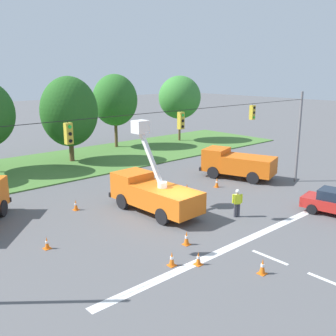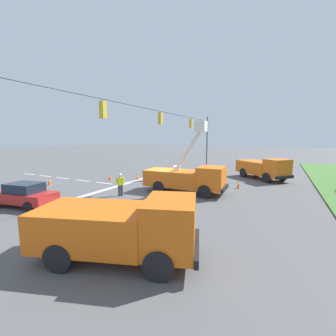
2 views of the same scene
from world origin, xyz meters
name	(u,v)px [view 1 (image 1 of 2)]	position (x,y,z in m)	size (l,w,h in m)	color
ground_plane	(179,221)	(0.00, 0.00, 0.00)	(200.00, 200.00, 0.00)	#565659
grass_verge	(47,167)	(0.00, 18.00, 0.05)	(56.00, 12.00, 0.10)	#477533
lane_markings	(261,254)	(0.00, -5.85, 0.00)	(17.60, 15.25, 0.01)	silver
signal_gantry	(180,148)	(-0.01, 0.00, 4.43)	(26.20, 0.33, 7.20)	slate
tree_east	(69,112)	(2.89, 18.43, 4.93)	(5.57, 5.09, 8.27)	brown
tree_far_east	(115,100)	(10.34, 21.60, 5.47)	(5.10, 5.08, 8.39)	brown
tree_east_end	(180,97)	(18.80, 19.84, 5.50)	(5.35, 5.11, 8.15)	brown
utility_truck_bucket_lift	(153,192)	(-0.13, 2.31, 1.32)	(2.62, 6.70, 5.73)	orange
utility_truck_support_far	(237,163)	(10.29, 3.89, 1.24)	(4.26, 6.46, 2.34)	orange
road_worker	(237,201)	(3.11, -1.87, 1.00)	(0.56, 0.42, 1.77)	#383842
traffic_cone_foreground_left	(187,189)	(4.07, 3.49, 0.38)	(0.36, 0.36, 0.77)	orange
traffic_cone_foreground_right	(187,238)	(-1.99, -2.66, 0.37)	(0.36, 0.36, 0.75)	orange
traffic_cone_mid_left	(172,259)	(-4.07, -3.81, 0.34)	(0.36, 0.36, 0.69)	orange
traffic_cone_near_bucket	(47,243)	(-7.59, 1.71, 0.31)	(0.36, 0.36, 0.64)	orange
traffic_cone_lane_edge_a	(76,205)	(-3.68, 5.82, 0.34)	(0.36, 0.36, 0.70)	orange
traffic_cone_lane_edge_b	(198,258)	(-3.10, -4.56, 0.31)	(0.36, 0.36, 0.65)	orange
traffic_cone_far_right	(262,266)	(-1.59, -7.04, 0.36)	(0.36, 0.36, 0.72)	orange
traffic_cone_centre_line	(217,182)	(6.97, 3.15, 0.37)	(0.36, 0.36, 0.75)	orange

